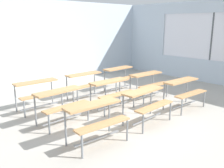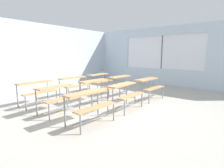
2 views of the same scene
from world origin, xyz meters
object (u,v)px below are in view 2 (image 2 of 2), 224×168
object	(u,v)px
desk_bench_r2c0	(37,88)
desk_bench_r1c1	(96,86)
desk_bench_r0c1	(125,90)
desk_bench_r1c2	(122,81)
desk_bench_r0c0	(89,100)
desk_bench_r0c2	(149,84)
desk_bench_r2c1	(74,82)
desk_bench_r1c0	(58,93)
desk_bench_r2c2	(100,78)

from	to	relation	value
desk_bench_r2c0	desk_bench_r1c1	bearing A→B (deg)	-38.78
desk_bench_r0c1	desk_bench_r1c2	distance (m)	1.88
desk_bench_r0c0	desk_bench_r1c1	world-z (taller)	same
desk_bench_r0c2	desk_bench_r2c0	distance (m)	3.76
desk_bench_r0c0	desk_bench_r2c1	bearing A→B (deg)	60.91
desk_bench_r1c0	desk_bench_r2c2	xyz separation A→B (m)	(2.91, 1.15, 0.00)
desk_bench_r2c0	desk_bench_r1c2	bearing A→B (deg)	-21.80
desk_bench_r0c1	desk_bench_r2c2	xyz separation A→B (m)	(1.49, 2.39, 0.00)
desk_bench_r1c2	desk_bench_r2c1	size ratio (longest dim) A/B	1.01
desk_bench_r0c1	desk_bench_r1c1	world-z (taller)	same
desk_bench_r0c2	desk_bench_r2c0	world-z (taller)	same
desk_bench_r0c2	desk_bench_r1c2	world-z (taller)	same
desk_bench_r1c1	desk_bench_r1c2	distance (m)	1.43
desk_bench_r0c0	desk_bench_r1c0	bearing A→B (deg)	92.87
desk_bench_r1c1	desk_bench_r0c2	bearing A→B (deg)	-38.83
desk_bench_r1c1	desk_bench_r2c1	bearing A→B (deg)	88.96
desk_bench_r0c2	desk_bench_r2c1	world-z (taller)	same
desk_bench_r1c2	desk_bench_r1c1	bearing A→B (deg)	-177.94
desk_bench_r0c2	desk_bench_r1c1	bearing A→B (deg)	142.87
desk_bench_r1c0	desk_bench_r1c2	bearing A→B (deg)	-3.98
desk_bench_r0c2	desk_bench_r2c2	xyz separation A→B (m)	(0.01, 2.41, 0.00)
desk_bench_r1c0	desk_bench_r2c2	size ratio (longest dim) A/B	1.00
desk_bench_r0c2	desk_bench_r2c1	size ratio (longest dim) A/B	1.01
desk_bench_r1c2	desk_bench_r2c1	xyz separation A→B (m)	(-1.39, 1.21, 0.00)
desk_bench_r0c1	desk_bench_r1c1	distance (m)	1.19
desk_bench_r0c2	desk_bench_r1c0	bearing A→B (deg)	159.21
desk_bench_r1c2	desk_bench_r2c0	distance (m)	3.13
desk_bench_r0c1	desk_bench_r1c2	size ratio (longest dim) A/B	1.00
desk_bench_r1c2	desk_bench_r2c2	xyz separation A→B (m)	(0.02, 1.22, 0.00)
desk_bench_r0c1	desk_bench_r1c2	world-z (taller)	same
desk_bench_r0c1	desk_bench_r2c0	bearing A→B (deg)	117.66
desk_bench_r0c2	desk_bench_r2c1	distance (m)	2.78
desk_bench_r2c0	desk_bench_r0c0	bearing A→B (deg)	-89.01
desk_bench_r2c1	desk_bench_r0c2	bearing A→B (deg)	-58.76
desk_bench_r0c1	desk_bench_r1c0	distance (m)	1.89
desk_bench_r1c2	desk_bench_r2c0	bearing A→B (deg)	159.48
desk_bench_r0c0	desk_bench_r1c2	xyz separation A→B (m)	(2.89, 1.18, 0.00)
desk_bench_r0c0	desk_bench_r1c0	size ratio (longest dim) A/B	1.00
desk_bench_r0c0	desk_bench_r2c2	size ratio (longest dim) A/B	1.01
desk_bench_r1c1	desk_bench_r2c0	bearing A→B (deg)	140.98
desk_bench_r1c2	desk_bench_r2c2	bearing A→B (deg)	91.43
desk_bench_r0c2	desk_bench_r1c2	bearing A→B (deg)	93.10
desk_bench_r1c1	desk_bench_r2c0	distance (m)	1.89
desk_bench_r0c0	desk_bench_r1c2	distance (m)	3.12
desk_bench_r2c1	desk_bench_r2c2	size ratio (longest dim) A/B	0.99
desk_bench_r1c1	desk_bench_r2c0	world-z (taller)	same
desk_bench_r2c2	desk_bench_r1c2	bearing A→B (deg)	-93.27
desk_bench_r2c1	desk_bench_r2c2	world-z (taller)	same
desk_bench_r0c1	desk_bench_r0c2	size ratio (longest dim) A/B	1.00
desk_bench_r1c0	desk_bench_r2c0	distance (m)	1.16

